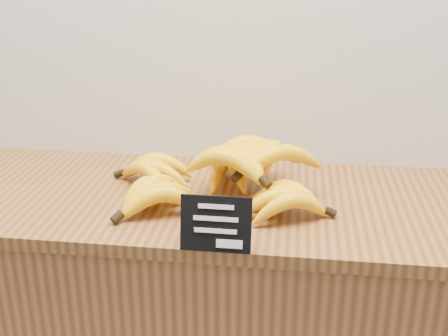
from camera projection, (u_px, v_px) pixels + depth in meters
counter_top at (227, 201)px, 1.36m from camera, size 1.58×0.54×0.03m
chalkboard_sign at (216, 224)px, 1.09m from camera, size 0.14×0.03×0.11m
banana_pile at (225, 171)px, 1.33m from camera, size 0.54×0.39×0.13m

